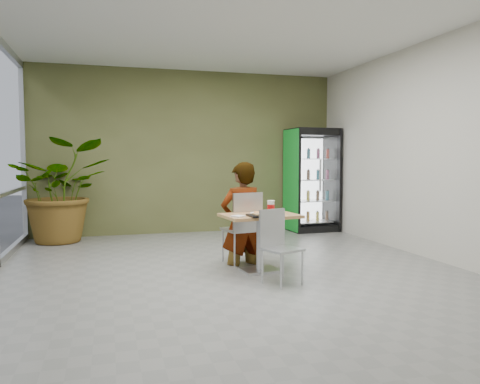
% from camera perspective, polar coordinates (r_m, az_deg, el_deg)
% --- Properties ---
extents(ground, '(7.00, 7.00, 0.00)m').
position_cam_1_polar(ground, '(6.08, -0.76, -9.85)').
color(ground, slate).
rests_on(ground, ground).
extents(room_envelope, '(6.00, 7.00, 3.20)m').
position_cam_1_polar(room_envelope, '(5.91, -0.78, 5.39)').
color(room_envelope, beige).
rests_on(room_envelope, ground).
extents(dining_table, '(1.01, 0.76, 0.75)m').
position_cam_1_polar(dining_table, '(6.06, 2.46, -4.75)').
color(dining_table, tan).
rests_on(dining_table, ground).
extents(chair_far, '(0.52, 0.53, 1.01)m').
position_cam_1_polar(chair_far, '(6.45, 0.52, -3.73)').
color(chair_far, '#BABDBF').
rests_on(chair_far, ground).
extents(chair_near, '(0.50, 0.50, 0.87)m').
position_cam_1_polar(chair_near, '(5.55, 4.54, -5.85)').
color(chair_near, '#BABDBF').
rests_on(chair_near, ground).
extents(seated_woman, '(0.70, 0.53, 1.72)m').
position_cam_1_polar(seated_woman, '(6.50, 0.22, -3.93)').
color(seated_woman, black).
rests_on(seated_woman, ground).
extents(pizza_plate, '(0.29, 0.22, 0.03)m').
position_cam_1_polar(pizza_plate, '(6.12, 2.32, -2.48)').
color(pizza_plate, white).
rests_on(pizza_plate, dining_table).
extents(soda_cup, '(0.10, 0.10, 0.17)m').
position_cam_1_polar(soda_cup, '(6.11, 3.79, -1.86)').
color(soda_cup, white).
rests_on(soda_cup, dining_table).
extents(napkin_stack, '(0.19, 0.19, 0.02)m').
position_cam_1_polar(napkin_stack, '(5.75, -0.23, -2.97)').
color(napkin_stack, white).
rests_on(napkin_stack, dining_table).
extents(cafeteria_tray, '(0.41, 0.30, 0.02)m').
position_cam_1_polar(cafeteria_tray, '(5.82, 3.00, -2.87)').
color(cafeteria_tray, black).
rests_on(cafeteria_tray, dining_table).
extents(beverage_fridge, '(0.98, 0.78, 2.08)m').
position_cam_1_polar(beverage_fridge, '(9.64, 8.76, 1.47)').
color(beverage_fridge, black).
rests_on(beverage_fridge, ground).
extents(potted_plant, '(1.74, 1.53, 1.82)m').
position_cam_1_polar(potted_plant, '(8.79, -20.91, 0.16)').
color(potted_plant, '#2A6A2F').
rests_on(potted_plant, ground).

